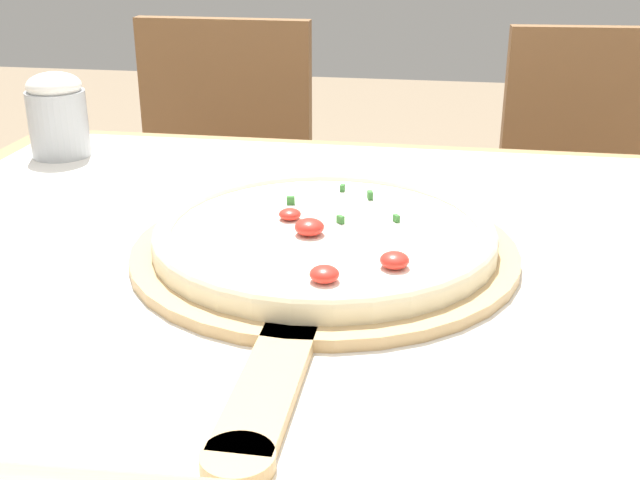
# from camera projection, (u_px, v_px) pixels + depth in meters

# --- Properties ---
(dining_table) EXTENTS (1.15, 1.05, 0.77)m
(dining_table) POSITION_uv_depth(u_px,v_px,m) (334.00, 384.00, 0.82)
(dining_table) COLOR #A87F51
(dining_table) RESTS_ON ground_plane
(towel_cloth) EXTENTS (1.07, 0.97, 0.00)m
(towel_cloth) POSITION_uv_depth(u_px,v_px,m) (335.00, 284.00, 0.78)
(towel_cloth) COLOR silver
(towel_cloth) RESTS_ON dining_table
(pizza_peel) EXTENTS (0.40, 0.57, 0.01)m
(pizza_peel) POSITION_uv_depth(u_px,v_px,m) (322.00, 257.00, 0.82)
(pizza_peel) COLOR tan
(pizza_peel) RESTS_ON towel_cloth
(pizza) EXTENTS (0.35, 0.35, 0.04)m
(pizza) POSITION_uv_depth(u_px,v_px,m) (325.00, 234.00, 0.82)
(pizza) COLOR beige
(pizza) RESTS_ON pizza_peel
(chair_left) EXTENTS (0.40, 0.40, 0.90)m
(chair_left) POSITION_uv_depth(u_px,v_px,m) (218.00, 201.00, 1.75)
(chair_left) COLOR brown
(chair_left) RESTS_ON ground_plane
(chair_right) EXTENTS (0.43, 0.43, 0.90)m
(chair_right) POSITION_uv_depth(u_px,v_px,m) (595.00, 223.00, 1.63)
(chair_right) COLOR brown
(chair_right) RESTS_ON ground_plane
(flour_cup) EXTENTS (0.08, 0.08, 0.12)m
(flour_cup) POSITION_uv_depth(u_px,v_px,m) (57.00, 114.00, 1.15)
(flour_cup) COLOR #B2B7BC
(flour_cup) RESTS_ON towel_cloth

